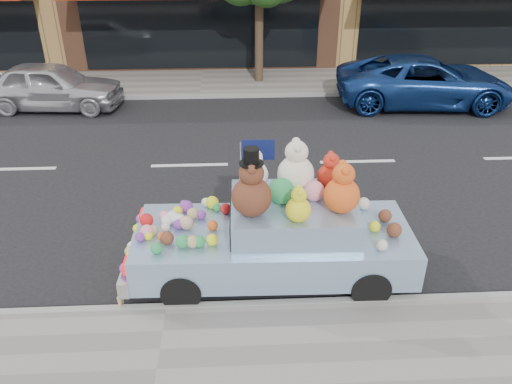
{
  "coord_description": "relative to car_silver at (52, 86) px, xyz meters",
  "views": [
    {
      "loc": [
        1.03,
        -10.66,
        5.12
      ],
      "look_at": [
        1.38,
        -3.65,
        1.25
      ],
      "focal_mm": 35.0,
      "sensor_mm": 36.0,
      "label": 1
    }
  ],
  "objects": [
    {
      "name": "ground",
      "position": [
        4.35,
        -4.23,
        -0.7
      ],
      "size": [
        120.0,
        120.0,
        0.0
      ],
      "primitive_type": "plane",
      "color": "black",
      "rests_on": "ground"
    },
    {
      "name": "far_sidewalk",
      "position": [
        4.35,
        2.27,
        -0.64
      ],
      "size": [
        60.0,
        3.0,
        0.12
      ],
      "primitive_type": "cube",
      "color": "gray",
      "rests_on": "ground"
    },
    {
      "name": "near_kerb",
      "position": [
        4.35,
        -9.23,
        -0.64
      ],
      "size": [
        60.0,
        0.12,
        0.13
      ],
      "primitive_type": "cube",
      "color": "gray",
      "rests_on": "ground"
    },
    {
      "name": "far_kerb",
      "position": [
        4.35,
        0.77,
        -0.64
      ],
      "size": [
        60.0,
        0.12,
        0.13
      ],
      "primitive_type": "cube",
      "color": "gray",
      "rests_on": "ground"
    },
    {
      "name": "car_silver",
      "position": [
        0.0,
        0.0,
        0.0
      ],
      "size": [
        4.26,
        1.99,
        1.41
      ],
      "primitive_type": "imported",
      "rotation": [
        0.0,
        0.0,
        1.49
      ],
      "color": "silver",
      "rests_on": "ground"
    },
    {
      "name": "car_blue",
      "position": [
        11.29,
        -0.2,
        0.03
      ],
      "size": [
        5.47,
        2.82,
        1.48
      ],
      "primitive_type": "imported",
      "rotation": [
        0.0,
        0.0,
        1.5
      ],
      "color": "navy",
      "rests_on": "ground"
    },
    {
      "name": "art_car",
      "position": [
        6.01,
        -8.37,
        0.11
      ],
      "size": [
        4.52,
        1.85,
        2.39
      ],
      "rotation": [
        0.0,
        0.0,
        -0.02
      ],
      "color": "black",
      "rests_on": "ground"
    }
  ]
}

